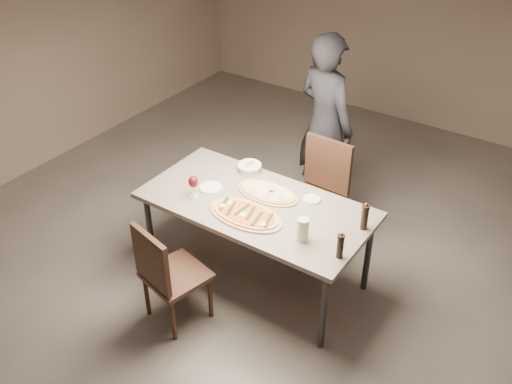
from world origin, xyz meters
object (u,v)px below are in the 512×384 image
Objects in this scene: zucchini_pizza at (245,214)px; ham_pizza at (267,192)px; dining_table at (256,209)px; chair_far at (320,188)px; diner at (325,125)px; chair_near at (166,271)px; pepper_mill_left at (340,246)px; carafe at (303,230)px; bread_basket at (250,167)px.

ham_pizza is (-0.02, 0.34, -0.00)m from zucchini_pizza.
dining_table is 0.76m from chair_far.
ham_pizza is 0.55× the size of chair_far.
dining_table is at bearing 112.06° from diner.
zucchini_pizza is 0.72m from chair_near.
pepper_mill_left reaches higher than zucchini_pizza.
chair_far is (0.14, 0.92, -0.22)m from zucchini_pizza.
ham_pizza is at bearing 87.78° from chair_near.
carafe is 0.10× the size of diner.
pepper_mill_left is at bearing -28.81° from ham_pizza.
bread_basket is (-0.30, 0.35, 0.10)m from dining_table.
diner is at bearing -61.63° from chair_far.
chair_far is 0.67m from diner.
pepper_mill_left is at bearing 41.35° from chair_near.
pepper_mill_left is 1.73m from diner.
pepper_mill_left is (1.13, -0.57, 0.05)m from bread_basket.
pepper_mill_left is 1.28m from chair_near.
chair_far reaches higher than ham_pizza.
pepper_mill_left is (0.83, -0.22, 0.16)m from dining_table.
diner reaches higher than dining_table.
zucchini_pizza is at bearing 178.19° from pepper_mill_left.
dining_table is 0.87m from pepper_mill_left.
dining_table is at bearing 85.56° from chair_near.
bread_basket reaches higher than dining_table.
carafe is at bearing 131.12° from diner.
chair_near is 0.91× the size of chair_far.
ham_pizza is at bearing 112.97° from diner.
carafe reaches higher than bread_basket.
pepper_mill_left is 0.21× the size of chair_far.
bread_basket is 1.00m from carafe.
diner is (-0.09, 1.11, 0.11)m from ham_pizza.
chair_far is (0.17, 0.58, -0.22)m from ham_pizza.
chair_far is (-0.35, 0.93, -0.29)m from carafe.
diner reaches higher than ham_pizza.
chair_far is (-0.65, 0.95, -0.30)m from pepper_mill_left.
carafe is at bearing -33.51° from bread_basket.
bread_basket is at bearing 40.56° from chair_far.
zucchini_pizza is at bearing 77.93° from chair_near.
carafe is at bearing 50.61° from chair_near.
bread_basket is 0.93m from diner.
dining_table is 9.94× the size of carafe.
bread_basket reaches higher than zucchini_pizza.
chair_far is at bearing 134.21° from diner.
pepper_mill_left is 0.30m from carafe.
ham_pizza is 2.62× the size of bread_basket.
chair_far reaches higher than zucchini_pizza.
chair_far is at bearing 76.49° from dining_table.
chair_far reaches higher than dining_table.
diner is at bearing 112.69° from carafe.
pepper_mill_left is at bearing 10.63° from zucchini_pizza.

